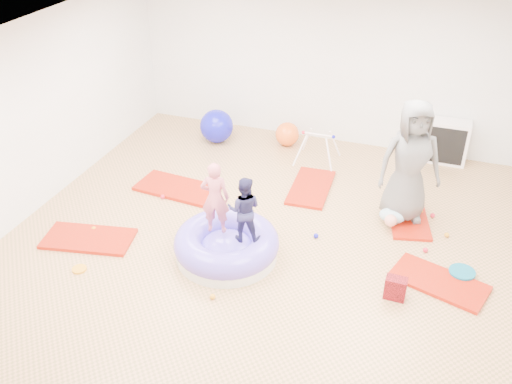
% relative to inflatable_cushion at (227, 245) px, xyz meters
% --- Properties ---
extents(room, '(7.01, 8.01, 2.81)m').
position_rel_inflatable_cushion_xyz_m(room, '(0.31, 0.02, 1.22)').
color(room, tan).
rests_on(room, ground).
extents(gym_mat_front_left, '(1.35, 0.85, 0.05)m').
position_rel_inflatable_cushion_xyz_m(gym_mat_front_left, '(-1.99, -0.32, -0.15)').
color(gym_mat_front_left, '#C40800').
rests_on(gym_mat_front_left, ground).
extents(gym_mat_mid_left, '(1.37, 0.76, 0.05)m').
position_rel_inflatable_cushion_xyz_m(gym_mat_mid_left, '(-1.43, 1.36, -0.15)').
color(gym_mat_mid_left, '#C40800').
rests_on(gym_mat_mid_left, ground).
extents(gym_mat_center_back, '(0.66, 1.24, 0.05)m').
position_rel_inflatable_cushion_xyz_m(gym_mat_center_back, '(0.63, 2.11, -0.15)').
color(gym_mat_center_back, '#C40800').
rests_on(gym_mat_center_back, ground).
extents(gym_mat_right, '(1.31, 0.92, 0.05)m').
position_rel_inflatable_cushion_xyz_m(gym_mat_right, '(2.78, 0.37, -0.15)').
color(gym_mat_right, '#C40800').
rests_on(gym_mat_right, ground).
extents(gym_mat_rear_right, '(0.79, 1.20, 0.05)m').
position_rel_inflatable_cushion_xyz_m(gym_mat_rear_right, '(2.24, 1.72, -0.15)').
color(gym_mat_rear_right, '#C40800').
rests_on(gym_mat_rear_right, ground).
extents(inflatable_cushion, '(1.43, 1.43, 0.45)m').
position_rel_inflatable_cushion_xyz_m(inflatable_cushion, '(0.00, 0.00, 0.00)').
color(inflatable_cushion, silver).
rests_on(inflatable_cushion, ground).
extents(child_pink, '(0.42, 0.33, 1.03)m').
position_rel_inflatable_cushion_xyz_m(child_pink, '(-0.16, 0.04, 0.75)').
color(child_pink, '#CD606E').
rests_on(child_pink, inflatable_cushion).
extents(child_navy, '(0.51, 0.43, 0.92)m').
position_rel_inflatable_cushion_xyz_m(child_navy, '(0.27, -0.01, 0.70)').
color(child_navy, '#201F48').
rests_on(child_navy, inflatable_cushion).
extents(adult_caregiver, '(1.05, 0.88, 1.84)m').
position_rel_inflatable_cushion_xyz_m(adult_caregiver, '(2.13, 1.72, 0.79)').
color(adult_caregiver, '#5B5B5C').
rests_on(adult_caregiver, gym_mat_rear_right).
extents(infant, '(0.38, 0.39, 0.23)m').
position_rel_inflatable_cushion_xyz_m(infant, '(2.01, 1.47, -0.01)').
color(infant, '#9CC5D8').
rests_on(infant, gym_mat_rear_right).
extents(ball_pit_balls, '(4.92, 3.73, 0.07)m').
position_rel_inflatable_cushion_xyz_m(ball_pit_balls, '(0.96, 0.60, -0.14)').
color(ball_pit_balls, '#1313BE').
rests_on(ball_pit_balls, ground).
extents(exercise_ball_blue, '(0.62, 0.62, 0.62)m').
position_rel_inflatable_cushion_xyz_m(exercise_ball_blue, '(-1.49, 3.21, 0.14)').
color(exercise_ball_blue, '#1313BE').
rests_on(exercise_ball_blue, ground).
extents(exercise_ball_orange, '(0.44, 0.44, 0.44)m').
position_rel_inflatable_cushion_xyz_m(exercise_ball_orange, '(-0.20, 3.51, 0.05)').
color(exercise_ball_orange, orange).
rests_on(exercise_ball_orange, ground).
extents(infant_play_gym, '(0.72, 0.68, 0.55)m').
position_rel_inflatable_cushion_xyz_m(infant_play_gym, '(0.49, 3.03, 0.19)').
color(infant_play_gym, white).
rests_on(infant_play_gym, ground).
extents(cube_shelf, '(0.77, 0.38, 0.77)m').
position_rel_inflatable_cushion_xyz_m(cube_shelf, '(2.58, 3.81, 0.21)').
color(cube_shelf, white).
rests_on(cube_shelf, ground).
extents(balance_disc, '(0.34, 0.34, 0.08)m').
position_rel_inflatable_cushion_xyz_m(balance_disc, '(3.05, 0.63, -0.14)').
color(balance_disc, '#0D6483').
rests_on(balance_disc, ground).
extents(backpack, '(0.26, 0.17, 0.30)m').
position_rel_inflatable_cushion_xyz_m(backpack, '(2.27, -0.09, -0.02)').
color(backpack, red).
rests_on(backpack, ground).
extents(yellow_toy, '(0.19, 0.19, 0.03)m').
position_rel_inflatable_cushion_xyz_m(yellow_toy, '(-1.73, -0.94, -0.16)').
color(yellow_toy, orange).
rests_on(yellow_toy, ground).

